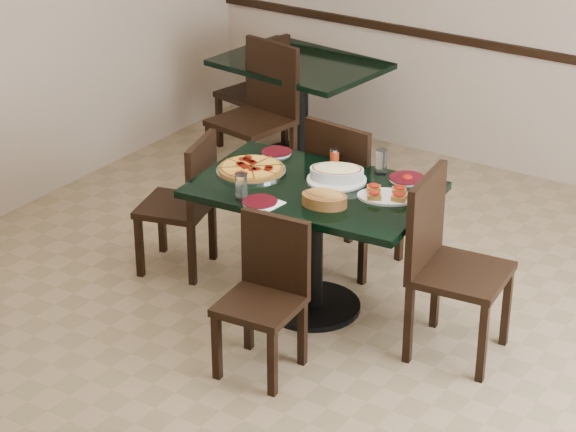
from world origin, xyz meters
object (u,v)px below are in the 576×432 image
Objects in this scene: chair_far at (348,186)px; bruschetta_platter at (386,194)px; back_chair_near at (261,107)px; pepperoni_pizza at (251,169)px; main_table at (314,217)px; chair_left at (187,198)px; back_chair_left at (259,88)px; back_table at (300,92)px; chair_near at (267,288)px; bread_basket at (325,198)px; lasagna_casserole at (337,173)px; chair_right at (445,256)px.

chair_far is 2.61× the size of bruschetta_platter.
pepperoni_pizza is (0.84, -1.30, 0.20)m from back_chair_near.
pepperoni_pizza is at bearing 177.90° from main_table.
back_chair_left is (-0.73, 1.79, 0.02)m from chair_left.
back_chair_near reaches higher than bruschetta_platter.
back_chair_near is 1.14× the size of back_chair_left.
chair_left is (0.37, -1.79, -0.06)m from back_table.
back_table is 1.47× the size of chair_near.
chair_left is 1.34m from back_chair_near.
bruschetta_platter is (0.22, 0.25, -0.02)m from bread_basket.
pepperoni_pizza is 0.48m from lasagna_casserole.
bread_basket reaches higher than lasagna_casserole.
chair_far reaches higher than pepperoni_pizza.
back_chair_near is at bearing 122.09° from bruschetta_platter.
lasagna_casserole reaches higher than chair_left.
chair_left is (-0.77, -0.54, -0.07)m from chair_far.
main_table is at bearing -141.38° from lasagna_casserole.
lasagna_casserole reaches higher than pepperoni_pizza.
pepperoni_pizza is at bearing -47.79° from back_chair_near.
bruschetta_platter is at bearing 34.70° from bread_basket.
bruschetta_platter is at bearing -40.10° from back_table.
chair_right reaches higher than pepperoni_pizza.
bruschetta_platter is at bearing 78.38° from chair_left.
bread_basket is at bearing 54.48° from back_chair_left.
chair_far is 1.17× the size of chair_near.
chair_left is at bearing 162.60° from bruschetta_platter.
back_chair_near is 2.58× the size of pepperoni_pizza.
back_chair_left is at bearing 126.71° from main_table.
back_chair_near reaches higher than back_table.
chair_near is 0.81× the size of back_chair_near.
chair_far is 0.97× the size of chair_right.
back_chair_left reaches higher than bruschetta_platter.
back_chair_left is 2.65m from bread_basket.
chair_near is at bearing -134.25° from bruschetta_platter.
chair_right reaches higher than bruschetta_platter.
chair_left is 1.93m from back_chair_left.
lasagna_casserole reaches higher than back_table.
pepperoni_pizza is (0.84, -1.80, 0.24)m from back_table.
chair_left is at bearing 34.47° from back_chair_left.
chair_far is 0.50m from lasagna_casserole.
back_table is 3.30× the size of bruschetta_platter.
chair_far is 1.01m from chair_right.
back_table is 1.83m from chair_left.
bruschetta_platter is (1.26, 0.09, 0.31)m from chair_left.
main_table is at bearing 3.17° from pepperoni_pizza.
back_table is at bearing 112.30° from bruschetta_platter.
chair_right is 1.16× the size of chair_left.
back_chair_left reaches higher than main_table.
chair_far is at bearing 108.96° from chair_left.
chair_left reaches higher than main_table.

